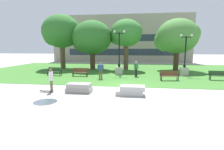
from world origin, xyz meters
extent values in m
plane|color=#A3A09B|center=(0.00, 0.00, 0.00)|extent=(140.00, 140.00, 0.00)
cube|color=#3D752D|center=(0.00, 10.00, 0.01)|extent=(40.00, 20.00, 0.02)
cube|color=#9E9991|center=(-3.15, -2.04, 0.16)|extent=(1.80, 0.90, 0.32)
cube|color=#A6A098|center=(-3.15, -2.04, 0.48)|extent=(1.66, 0.83, 0.32)
cube|color=#BCB7B2|center=(0.48, -2.32, 0.16)|extent=(1.80, 0.90, 0.32)
cube|color=beige|center=(0.68, -2.32, 0.48)|extent=(1.66, 0.83, 0.32)
cylinder|color=brown|center=(-5.09, -2.37, 0.43)|extent=(0.15, 0.15, 0.86)
cylinder|color=brown|center=(-5.16, -2.18, 0.43)|extent=(0.15, 0.15, 0.86)
cube|color=white|center=(-5.13, -2.28, 1.16)|extent=(0.36, 0.46, 0.60)
cylinder|color=white|center=(-5.04, -2.40, 1.21)|extent=(0.21, 0.35, 0.54)
cylinder|color=white|center=(-5.21, -2.15, 1.21)|extent=(0.21, 0.35, 0.54)
sphere|color=brown|center=(-5.13, -2.28, 1.60)|extent=(0.22, 0.22, 0.22)
cube|color=black|center=(-5.45, -2.37, 0.09)|extent=(0.81, 0.26, 0.02)
cube|color=black|center=(-5.90, -2.41, 0.11)|extent=(0.13, 0.21, 0.06)
cube|color=black|center=(-5.00, -2.34, 0.11)|extent=(0.13, 0.21, 0.06)
cylinder|color=silver|center=(-5.66, -2.50, 0.03)|extent=(0.06, 0.03, 0.06)
cylinder|color=silver|center=(-5.68, -2.28, 0.03)|extent=(0.06, 0.03, 0.06)
cylinder|color=silver|center=(-5.22, -2.47, 0.03)|extent=(0.06, 0.03, 0.06)
cylinder|color=silver|center=(-5.24, -2.25, 0.03)|extent=(0.06, 0.03, 0.06)
cylinder|color=#47515B|center=(-4.41, -4.54, 0.00)|extent=(1.36, 1.36, 0.01)
cube|color=#284723|center=(8.96, 4.07, 0.46)|extent=(1.82, 0.53, 0.05)
cube|color=#284723|center=(8.98, 4.32, 0.69)|extent=(1.80, 0.21, 0.46)
cube|color=black|center=(8.12, 4.11, 0.58)|extent=(0.08, 0.40, 0.04)
cylinder|color=black|center=(8.16, 3.95, 0.23)|extent=(0.07, 0.07, 0.41)
cylinder|color=black|center=(8.17, 4.27, 0.23)|extent=(0.07, 0.07, 0.41)
cube|color=#284723|center=(-8.31, 4.75, 0.46)|extent=(1.84, 0.66, 0.05)
cube|color=#284723|center=(-8.28, 5.00, 0.69)|extent=(1.80, 0.35, 0.46)
cube|color=black|center=(-9.14, 4.85, 0.58)|extent=(0.11, 0.40, 0.04)
cube|color=black|center=(-7.47, 4.64, 0.58)|extent=(0.11, 0.40, 0.04)
cylinder|color=black|center=(-9.12, 4.69, 0.23)|extent=(0.07, 0.07, 0.41)
cylinder|color=black|center=(-7.53, 4.49, 0.23)|extent=(0.07, 0.07, 0.41)
cylinder|color=black|center=(-9.08, 5.01, 0.23)|extent=(0.07, 0.07, 0.41)
cylinder|color=black|center=(-7.49, 4.81, 0.23)|extent=(0.07, 0.07, 0.41)
cube|color=brown|center=(4.16, 3.31, 0.46)|extent=(1.84, 0.68, 0.05)
cube|color=brown|center=(4.12, 3.56, 0.69)|extent=(1.80, 0.37, 0.46)
cube|color=black|center=(3.33, 3.20, 0.58)|extent=(0.11, 0.40, 0.04)
cube|color=black|center=(4.99, 3.42, 0.58)|extent=(0.11, 0.40, 0.04)
cylinder|color=black|center=(3.39, 3.04, 0.23)|extent=(0.07, 0.07, 0.41)
cylinder|color=black|center=(4.97, 3.26, 0.23)|extent=(0.07, 0.07, 0.41)
cylinder|color=black|center=(3.34, 3.36, 0.23)|extent=(0.07, 0.07, 0.41)
cylinder|color=black|center=(4.93, 3.58, 0.23)|extent=(0.07, 0.07, 0.41)
cube|color=brown|center=(-5.21, 4.57, 0.46)|extent=(1.81, 0.49, 0.05)
cube|color=brown|center=(-5.20, 4.82, 0.69)|extent=(1.80, 0.18, 0.46)
cube|color=black|center=(-6.05, 4.59, 0.58)|extent=(0.07, 0.40, 0.04)
cube|color=black|center=(-4.37, 4.54, 0.58)|extent=(0.07, 0.40, 0.04)
cylinder|color=black|center=(-6.01, 4.43, 0.23)|extent=(0.07, 0.07, 0.41)
cylinder|color=black|center=(-4.42, 4.39, 0.23)|extent=(0.07, 0.07, 0.41)
cylinder|color=black|center=(-6.01, 4.75, 0.23)|extent=(0.07, 0.07, 0.41)
cylinder|color=black|center=(-4.41, 4.71, 0.23)|extent=(0.07, 0.07, 0.41)
cube|color=#ADA89E|center=(6.40, 6.77, 0.47)|extent=(0.80, 0.80, 0.90)
cylinder|color=black|center=(6.40, 6.77, 1.07)|extent=(0.28, 0.28, 0.30)
cylinder|color=black|center=(6.40, 6.77, 2.67)|extent=(0.14, 0.14, 3.50)
cube|color=black|center=(6.40, 6.77, 4.32)|extent=(1.10, 0.08, 0.08)
ellipsoid|color=white|center=(5.85, 6.77, 4.56)|extent=(0.22, 0.22, 0.36)
cone|color=black|center=(5.85, 6.77, 4.75)|extent=(0.20, 0.20, 0.13)
ellipsoid|color=white|center=(6.95, 6.77, 4.56)|extent=(0.22, 0.22, 0.36)
cone|color=black|center=(6.95, 6.77, 4.75)|extent=(0.20, 0.20, 0.13)
cube|color=#ADA89E|center=(-1.04, 6.53, 0.47)|extent=(0.80, 0.80, 0.90)
cylinder|color=black|center=(-1.04, 6.53, 1.07)|extent=(0.28, 0.28, 0.30)
cylinder|color=black|center=(-1.04, 6.53, 2.91)|extent=(0.14, 0.14, 3.98)
cube|color=black|center=(-1.04, 6.53, 4.80)|extent=(1.10, 0.08, 0.08)
ellipsoid|color=white|center=(-1.59, 6.53, 5.04)|extent=(0.22, 0.22, 0.36)
cone|color=black|center=(-1.59, 6.53, 5.23)|extent=(0.20, 0.20, 0.13)
ellipsoid|color=white|center=(-0.49, 6.53, 5.04)|extent=(0.22, 0.22, 0.36)
cone|color=black|center=(-0.49, 6.53, 5.23)|extent=(0.20, 0.20, 0.13)
cylinder|color=brown|center=(-0.48, 11.10, 2.00)|extent=(0.66, 0.66, 3.96)
ellipsoid|color=#387F33|center=(-0.48, 11.10, 5.19)|extent=(4.42, 4.42, 3.75)
sphere|color=#387F33|center=(-1.70, 11.54, 4.75)|extent=(2.43, 2.43, 2.43)
sphere|color=#387F33|center=(0.62, 10.65, 5.41)|extent=(2.21, 2.21, 2.21)
cylinder|color=#42301E|center=(6.48, 11.42, 1.60)|extent=(0.72, 0.72, 3.17)
ellipsoid|color=#4C893D|center=(6.48, 11.42, 4.71)|extent=(5.54, 5.54, 4.71)
sphere|color=#4C893D|center=(4.96, 11.98, 4.16)|extent=(3.05, 3.05, 3.05)
sphere|color=#4C893D|center=(7.87, 10.87, 4.99)|extent=(2.77, 2.77, 2.77)
cylinder|color=brown|center=(-10.07, 11.38, 2.00)|extent=(0.72, 0.72, 3.97)
ellipsoid|color=#2D6B28|center=(-10.07, 11.38, 5.55)|extent=(5.69, 5.69, 4.84)
sphere|color=#2D6B28|center=(-11.63, 11.95, 4.98)|extent=(3.13, 3.13, 3.13)
sphere|color=#2D6B28|center=(-8.64, 10.81, 5.84)|extent=(2.85, 2.85, 2.85)
cylinder|color=#42301E|center=(-5.33, 10.93, 1.54)|extent=(0.72, 0.72, 3.04)
ellipsoid|color=#2D6B28|center=(-5.33, 10.93, 4.60)|extent=(5.62, 5.62, 4.78)
sphere|color=#2D6B28|center=(-6.88, 11.49, 4.04)|extent=(3.09, 3.09, 3.09)
sphere|color=#2D6B28|center=(-3.93, 10.36, 4.88)|extent=(2.81, 2.81, 2.81)
cylinder|color=brown|center=(-2.54, 3.36, 0.45)|extent=(0.15, 0.15, 0.86)
cylinder|color=brown|center=(-2.74, 3.34, 0.45)|extent=(0.15, 0.15, 0.86)
cube|color=#334784|center=(-2.64, 3.35, 1.18)|extent=(0.42, 0.28, 0.60)
cylinder|color=#334784|center=(-2.38, 3.40, 1.21)|extent=(0.16, 0.12, 0.56)
cylinder|color=#334784|center=(-2.90, 3.30, 1.21)|extent=(0.16, 0.12, 0.56)
sphere|color=#9E7051|center=(-2.64, 3.35, 1.62)|extent=(0.22, 0.22, 0.22)
cylinder|color=#28282D|center=(1.01, 5.43, 0.45)|extent=(0.15, 0.15, 0.86)
cylinder|color=#28282D|center=(0.88, 5.27, 0.45)|extent=(0.15, 0.15, 0.86)
cube|color=#3D7047|center=(0.95, 5.35, 1.18)|extent=(0.44, 0.46, 0.60)
cylinder|color=#3D7047|center=(1.11, 5.62, 1.21)|extent=(0.23, 0.24, 0.56)
cylinder|color=#3D7047|center=(0.78, 5.08, 1.21)|extent=(0.23, 0.24, 0.56)
sphere|color=tan|center=(0.95, 5.35, 1.62)|extent=(0.22, 0.22, 0.22)
cube|color=gray|center=(-2.49, 24.50, 5.06)|extent=(30.23, 1.00, 10.11)
cube|color=#232D3D|center=(-2.49, 23.98, 2.20)|extent=(22.67, 0.03, 1.40)
cube|color=#232D3D|center=(-2.49, 23.98, 5.20)|extent=(22.67, 0.03, 1.40)
camera|label=1|loc=(0.84, -13.91, 3.21)|focal=28.00mm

